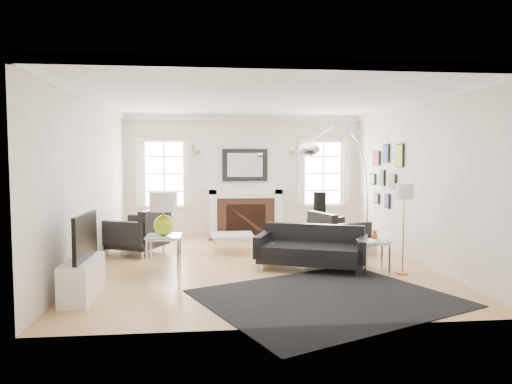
{
  "coord_description": "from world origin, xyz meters",
  "views": [
    {
      "loc": [
        -0.83,
        -7.63,
        1.76
      ],
      "look_at": [
        -0.01,
        0.3,
        1.2
      ],
      "focal_mm": 32.0,
      "sensor_mm": 36.0,
      "label": 1
    }
  ],
  "objects": [
    {
      "name": "crown_molding",
      "position": [
        0.0,
        0.0,
        2.74
      ],
      "size": [
        5.5,
        6.0,
        0.12
      ],
      "primitive_type": "cube",
      "color": "white",
      "rests_on": "back_wall"
    },
    {
      "name": "armchair_right",
      "position": [
        1.57,
        0.81,
        0.36
      ],
      "size": [
        1.11,
        1.18,
        0.64
      ],
      "color": "black",
      "rests_on": "floor"
    },
    {
      "name": "front_wall",
      "position": [
        0.0,
        -3.0,
        1.4
      ],
      "size": [
        5.5,
        0.04,
        2.8
      ],
      "primitive_type": "cube",
      "color": "silver",
      "rests_on": "floor"
    },
    {
      "name": "ceiling",
      "position": [
        0.0,
        0.0,
        2.8
      ],
      "size": [
        5.5,
        6.0,
        0.02
      ],
      "primitive_type": "cube",
      "color": "white",
      "rests_on": "back_wall"
    },
    {
      "name": "left_wall",
      "position": [
        -2.75,
        0.0,
        1.4
      ],
      "size": [
        0.04,
        6.0,
        2.8
      ],
      "primitive_type": "cube",
      "color": "silver",
      "rests_on": "floor"
    },
    {
      "name": "gallery_wall",
      "position": [
        2.72,
        1.3,
        1.53
      ],
      "size": [
        0.04,
        1.73,
        1.29
      ],
      "color": "black",
      "rests_on": "right_wall"
    },
    {
      "name": "nesting_table",
      "position": [
        1.74,
        -0.81,
        0.39
      ],
      "size": [
        0.46,
        0.39,
        0.51
      ],
      "color": "silver",
      "rests_on": "floor"
    },
    {
      "name": "orange_vase",
      "position": [
        1.74,
        -0.81,
        0.6
      ],
      "size": [
        0.1,
        0.1,
        0.15
      ],
      "color": "#B74017",
      "rests_on": "nesting_table"
    },
    {
      "name": "window_left",
      "position": [
        -1.85,
        2.95,
        1.46
      ],
      "size": [
        1.24,
        0.15,
        1.62
      ],
      "color": "white",
      "rests_on": "back_wall"
    },
    {
      "name": "side_table_left",
      "position": [
        -1.54,
        -0.48,
        0.48
      ],
      "size": [
        0.54,
        0.54,
        0.59
      ],
      "color": "silver",
      "rests_on": "floor"
    },
    {
      "name": "armchair_left",
      "position": [
        -2.13,
        1.01,
        0.4
      ],
      "size": [
        1.27,
        1.34,
        0.71
      ],
      "color": "black",
      "rests_on": "floor"
    },
    {
      "name": "sofa",
      "position": [
        0.83,
        -0.42,
        0.31
      ],
      "size": [
        1.91,
        1.35,
        0.57
      ],
      "color": "black",
      "rests_on": "floor"
    },
    {
      "name": "speaker_tower",
      "position": [
        1.56,
        2.06,
        0.54
      ],
      "size": [
        0.23,
        0.23,
        1.07
      ],
      "primitive_type": "cube",
      "rotation": [
        0.0,
        0.0,
        0.05
      ],
      "color": "black",
      "rests_on": "floor"
    },
    {
      "name": "fireplace",
      "position": [
        0.0,
        2.79,
        0.54
      ],
      "size": [
        1.7,
        0.69,
        1.11
      ],
      "color": "white",
      "rests_on": "floor"
    },
    {
      "name": "right_wall",
      "position": [
        2.75,
        0.0,
        1.4
      ],
      "size": [
        0.04,
        6.0,
        2.8
      ],
      "primitive_type": "cube",
      "color": "silver",
      "rests_on": "floor"
    },
    {
      "name": "coffee_table",
      "position": [
        -0.39,
        1.01,
        0.32
      ],
      "size": [
        0.78,
        0.78,
        0.35
      ],
      "color": "silver",
      "rests_on": "floor"
    },
    {
      "name": "back_wall",
      "position": [
        0.0,
        3.0,
        1.4
      ],
      "size": [
        5.5,
        0.04,
        2.8
      ],
      "primitive_type": "cube",
      "color": "silver",
      "rests_on": "floor"
    },
    {
      "name": "stick_floor_lamp",
      "position": [
        2.15,
        -0.93,
        1.21
      ],
      "size": [
        0.28,
        0.28,
        1.4
      ],
      "color": "#C58444",
      "rests_on": "floor"
    },
    {
      "name": "arc_floor_lamp",
      "position": [
        1.49,
        0.21,
        1.32
      ],
      "size": [
        1.73,
        1.6,
        2.45
      ],
      "color": "silver",
      "rests_on": "floor"
    },
    {
      "name": "floor",
      "position": [
        0.0,
        0.0,
        0.0
      ],
      "size": [
        6.0,
        6.0,
        0.0
      ],
      "primitive_type": "plane",
      "color": "#A97C47",
      "rests_on": "ground"
    },
    {
      "name": "mantel_mirror",
      "position": [
        0.0,
        2.95,
        1.65
      ],
      "size": [
        1.05,
        0.07,
        0.75
      ],
      "color": "black",
      "rests_on": "back_wall"
    },
    {
      "name": "tv_unit",
      "position": [
        -2.44,
        -1.7,
        0.33
      ],
      "size": [
        0.35,
        1.0,
        1.09
      ],
      "color": "white",
      "rests_on": "floor"
    },
    {
      "name": "area_rug",
      "position": [
        0.66,
        -2.05,
        0.01
      ],
      "size": [
        3.7,
        3.45,
        0.01
      ],
      "primitive_type": "cube",
      "rotation": [
        0.0,
        0.0,
        0.42
      ],
      "color": "black",
      "rests_on": "floor"
    },
    {
      "name": "gourd_lamp",
      "position": [
        -1.54,
        -0.48,
        0.98
      ],
      "size": [
        0.42,
        0.42,
        0.68
      ],
      "color": "#A7C819",
      "rests_on": "side_table_left"
    },
    {
      "name": "window_right",
      "position": [
        1.85,
        2.95,
        1.46
      ],
      "size": [
        1.24,
        0.15,
        1.62
      ],
      "color": "white",
      "rests_on": "back_wall"
    }
  ]
}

